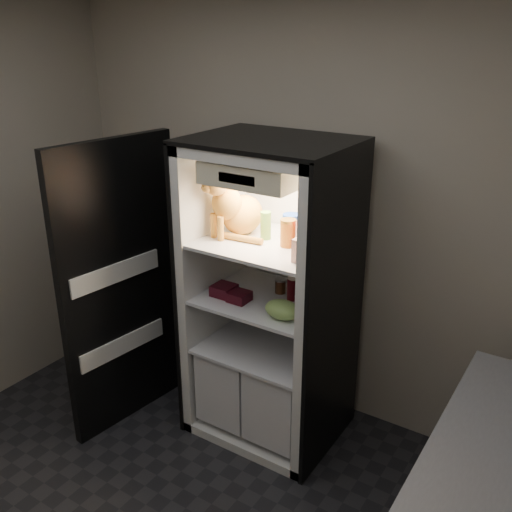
{
  "coord_description": "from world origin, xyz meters",
  "views": [
    {
      "loc": [
        1.61,
        -1.28,
        2.43
      ],
      "look_at": [
        -0.08,
        1.32,
        1.19
      ],
      "focal_mm": 40.0,
      "sensor_mm": 36.0,
      "label": 1
    }
  ],
  "objects_px": {
    "mayo_tub": "(291,226)",
    "soda_can_b": "(305,298)",
    "grape_bag": "(282,310)",
    "soda_can_a": "(293,288)",
    "cream_carton": "(301,250)",
    "berry_box_right": "(239,297)",
    "salsa_jar": "(288,233)",
    "tabby_cat": "(234,208)",
    "condiment_jar": "(280,286)",
    "berry_box_left": "(224,290)",
    "parmesan_shaker": "(266,225)",
    "soda_can_c": "(300,305)",
    "pepper_jar": "(311,231)",
    "refrigerator": "(272,315)"
  },
  "relations": [
    {
      "from": "tabby_cat",
      "to": "soda_can_c",
      "type": "height_order",
      "value": "tabby_cat"
    },
    {
      "from": "cream_carton",
      "to": "refrigerator",
      "type": "bearing_deg",
      "value": 143.91
    },
    {
      "from": "salsa_jar",
      "to": "tabby_cat",
      "type": "bearing_deg",
      "value": -179.73
    },
    {
      "from": "soda_can_a",
      "to": "berry_box_left",
      "type": "relative_size",
      "value": 1.06
    },
    {
      "from": "mayo_tub",
      "to": "soda_can_a",
      "type": "xyz_separation_m",
      "value": [
        0.07,
        -0.08,
        -0.35
      ]
    },
    {
      "from": "soda_can_a",
      "to": "berry_box_right",
      "type": "distance_m",
      "value": 0.32
    },
    {
      "from": "mayo_tub",
      "to": "grape_bag",
      "type": "height_order",
      "value": "mayo_tub"
    },
    {
      "from": "berry_box_right",
      "to": "pepper_jar",
      "type": "bearing_deg",
      "value": 24.18
    },
    {
      "from": "cream_carton",
      "to": "soda_can_a",
      "type": "distance_m",
      "value": 0.44
    },
    {
      "from": "salsa_jar",
      "to": "soda_can_a",
      "type": "xyz_separation_m",
      "value": [
        0.01,
        0.06,
        -0.36
      ]
    },
    {
      "from": "refrigerator",
      "to": "berry_box_right",
      "type": "height_order",
      "value": "refrigerator"
    },
    {
      "from": "parmesan_shaker",
      "to": "grape_bag",
      "type": "height_order",
      "value": "parmesan_shaker"
    },
    {
      "from": "soda_can_a",
      "to": "soda_can_b",
      "type": "bearing_deg",
      "value": -30.68
    },
    {
      "from": "condiment_jar",
      "to": "pepper_jar",
      "type": "bearing_deg",
      "value": -16.17
    },
    {
      "from": "parmesan_shaker",
      "to": "pepper_jar",
      "type": "bearing_deg",
      "value": -1.48
    },
    {
      "from": "tabby_cat",
      "to": "berry_box_left",
      "type": "height_order",
      "value": "tabby_cat"
    },
    {
      "from": "refrigerator",
      "to": "cream_carton",
      "type": "relative_size",
      "value": 14.9
    },
    {
      "from": "refrigerator",
      "to": "grape_bag",
      "type": "bearing_deg",
      "value": -48.62
    },
    {
      "from": "soda_can_b",
      "to": "grape_bag",
      "type": "bearing_deg",
      "value": -106.03
    },
    {
      "from": "berry_box_left",
      "to": "berry_box_right",
      "type": "relative_size",
      "value": 1.11
    },
    {
      "from": "cream_carton",
      "to": "berry_box_right",
      "type": "relative_size",
      "value": 1.09
    },
    {
      "from": "soda_can_c",
      "to": "soda_can_b",
      "type": "bearing_deg",
      "value": 95.2
    },
    {
      "from": "parmesan_shaker",
      "to": "soda_can_b",
      "type": "xyz_separation_m",
      "value": [
        0.3,
        -0.05,
        -0.37
      ]
    },
    {
      "from": "mayo_tub",
      "to": "soda_can_b",
      "type": "height_order",
      "value": "mayo_tub"
    },
    {
      "from": "mayo_tub",
      "to": "pepper_jar",
      "type": "xyz_separation_m",
      "value": [
        0.18,
        -0.11,
        0.04
      ]
    },
    {
      "from": "cream_carton",
      "to": "soda_can_c",
      "type": "height_order",
      "value": "cream_carton"
    },
    {
      "from": "mayo_tub",
      "to": "cream_carton",
      "type": "xyz_separation_m",
      "value": [
        0.23,
        -0.3,
        -0.01
      ]
    },
    {
      "from": "soda_can_b",
      "to": "berry_box_left",
      "type": "bearing_deg",
      "value": -167.52
    },
    {
      "from": "pepper_jar",
      "to": "soda_can_a",
      "type": "xyz_separation_m",
      "value": [
        -0.12,
        0.03,
        -0.39
      ]
    },
    {
      "from": "parmesan_shaker",
      "to": "soda_can_c",
      "type": "xyz_separation_m",
      "value": [
        0.3,
        -0.12,
        -0.38
      ]
    },
    {
      "from": "soda_can_a",
      "to": "soda_can_b",
      "type": "relative_size",
      "value": 1.07
    },
    {
      "from": "parmesan_shaker",
      "to": "soda_can_a",
      "type": "relative_size",
      "value": 1.19
    },
    {
      "from": "condiment_jar",
      "to": "berry_box_left",
      "type": "height_order",
      "value": "condiment_jar"
    },
    {
      "from": "soda_can_b",
      "to": "berry_box_right",
      "type": "height_order",
      "value": "soda_can_b"
    },
    {
      "from": "refrigerator",
      "to": "berry_box_left",
      "type": "bearing_deg",
      "value": -142.02
    },
    {
      "from": "salsa_jar",
      "to": "soda_can_a",
      "type": "height_order",
      "value": "salsa_jar"
    },
    {
      "from": "cream_carton",
      "to": "salsa_jar",
      "type": "bearing_deg",
      "value": 136.39
    },
    {
      "from": "pepper_jar",
      "to": "soda_can_b",
      "type": "xyz_separation_m",
      "value": [
        0.0,
        -0.04,
        -0.39
      ]
    },
    {
      "from": "mayo_tub",
      "to": "salsa_jar",
      "type": "relative_size",
      "value": 0.9
    },
    {
      "from": "soda_can_a",
      "to": "parmesan_shaker",
      "type": "bearing_deg",
      "value": -172.77
    },
    {
      "from": "mayo_tub",
      "to": "soda_can_b",
      "type": "bearing_deg",
      "value": -38.73
    },
    {
      "from": "salsa_jar",
      "to": "berry_box_left",
      "type": "height_order",
      "value": "salsa_jar"
    },
    {
      "from": "mayo_tub",
      "to": "soda_can_b",
      "type": "distance_m",
      "value": 0.43
    },
    {
      "from": "soda_can_c",
      "to": "grape_bag",
      "type": "xyz_separation_m",
      "value": [
        -0.06,
        -0.09,
        -0.0
      ]
    },
    {
      "from": "berry_box_left",
      "to": "parmesan_shaker",
      "type": "bearing_deg",
      "value": 38.56
    },
    {
      "from": "tabby_cat",
      "to": "condiment_jar",
      "type": "relative_size",
      "value": 5.0
    },
    {
      "from": "soda_can_b",
      "to": "pepper_jar",
      "type": "bearing_deg",
      "value": 90.96
    },
    {
      "from": "salsa_jar",
      "to": "berry_box_right",
      "type": "distance_m",
      "value": 0.49
    },
    {
      "from": "mayo_tub",
      "to": "soda_can_c",
      "type": "height_order",
      "value": "mayo_tub"
    },
    {
      "from": "berry_box_left",
      "to": "soda_can_b",
      "type": "bearing_deg",
      "value": 12.48
    }
  ]
}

